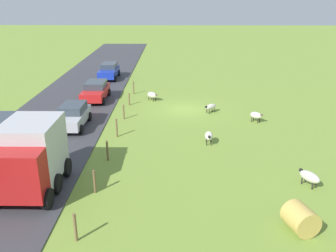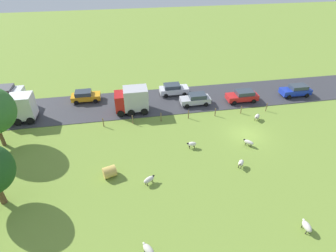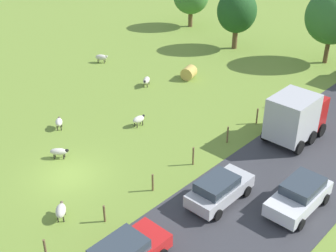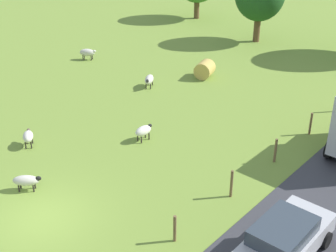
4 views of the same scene
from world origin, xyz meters
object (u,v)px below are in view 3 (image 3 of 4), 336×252
at_px(sheep_5, 59,122).
at_px(car_2, 300,195).
at_px(sheep_1, 139,119).
at_px(car_1, 219,189).
at_px(tree_1, 333,16).
at_px(tree_0, 237,11).
at_px(hay_bale_0, 189,73).
at_px(sheep_7, 59,152).
at_px(sheep_4, 61,211).
at_px(truck_2, 296,116).
at_px(sheep_2, 146,80).
at_px(sheep_6, 101,57).

relative_size(sheep_5, car_2, 0.24).
relative_size(sheep_1, car_1, 0.26).
bearing_deg(tree_1, tree_0, -163.52).
distance_m(hay_bale_0, car_2, 18.78).
bearing_deg(car_1, sheep_7, -161.38).
bearing_deg(tree_1, sheep_7, -100.37).
height_order(sheep_4, truck_2, truck_2).
xyz_separation_m(sheep_4, car_2, (8.99, 9.41, 0.41)).
xyz_separation_m(hay_bale_0, car_2, (16.14, -9.58, 0.35)).
xyz_separation_m(sheep_4, car_1, (5.40, 6.89, 0.38)).
xyz_separation_m(sheep_1, sheep_2, (-4.61, 5.38, -0.02)).
height_order(sheep_5, car_2, car_2).
bearing_deg(hay_bale_0, tree_0, 100.15).
distance_m(sheep_5, car_1, 13.63).
xyz_separation_m(sheep_2, sheep_4, (8.83, -15.27, -0.01)).
distance_m(tree_1, car_1, 24.95).
height_order(sheep_5, tree_1, tree_1).
relative_size(sheep_2, hay_bale_0, 1.03).
distance_m(sheep_5, car_2, 17.57).
bearing_deg(hay_bale_0, sheep_7, -81.98).
distance_m(hay_bale_0, tree_0, 10.09).
bearing_deg(sheep_7, hay_bale_0, 98.02).
xyz_separation_m(sheep_1, sheep_5, (-3.96, -4.21, -0.00)).
bearing_deg(tree_0, sheep_2, -90.01).
bearing_deg(tree_1, truck_2, -71.92).
height_order(sheep_4, car_2, car_2).
bearing_deg(sheep_4, hay_bale_0, 110.65).
height_order(tree_0, truck_2, tree_0).
height_order(sheep_1, sheep_7, sheep_1).
distance_m(tree_0, truck_2, 18.76).
bearing_deg(tree_0, car_2, -46.75).
bearing_deg(sheep_6, sheep_2, -7.10).
relative_size(sheep_4, sheep_6, 0.91).
bearing_deg(tree_1, sheep_4, -90.17).
height_order(sheep_5, hay_bale_0, hay_bale_0).
xyz_separation_m(truck_2, car_1, (0.37, -8.99, -0.97)).
bearing_deg(car_2, sheep_2, 161.80).
bearing_deg(sheep_7, sheep_4, -34.45).
bearing_deg(sheep_5, car_2, 12.26).
xyz_separation_m(hay_bale_0, tree_0, (-1.68, 9.36, 3.36)).
xyz_separation_m(sheep_2, car_1, (14.23, -8.38, 0.37)).
bearing_deg(car_2, tree_0, 133.25).
relative_size(tree_0, tree_1, 0.86).
height_order(hay_bale_0, tree_1, tree_1).
relative_size(sheep_6, sheep_7, 1.09).
bearing_deg(sheep_4, car_2, 46.31).
distance_m(sheep_1, sheep_7, 6.53).
bearing_deg(sheep_6, car_2, -15.14).
xyz_separation_m(sheep_5, tree_1, (8.27, 25.31, 4.03)).
height_order(tree_1, car_1, tree_1).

